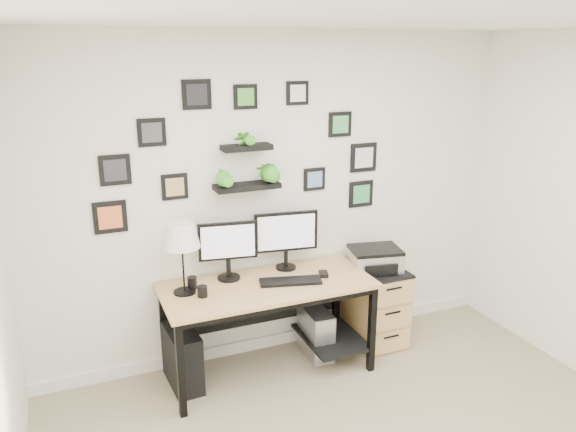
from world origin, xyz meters
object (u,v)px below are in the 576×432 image
file_cabinet (375,305)px  printer (375,259)px  monitor_left (228,246)px  pc_tower_black (182,357)px  pc_tower_grey (316,332)px  mug (202,291)px  desk (271,296)px  monitor_right (286,236)px  table_lamp (181,237)px

file_cabinet → printer: bearing=163.2°
monitor_left → pc_tower_black: (-0.42, -0.11, -0.79)m
file_cabinet → pc_tower_black: bearing=-179.6°
monitor_left → file_cabinet: (1.27, -0.10, -0.68)m
printer → monitor_left: bearing=175.6°
pc_tower_grey → file_cabinet: file_cabinet is taller
monitor_left → pc_tower_grey: size_ratio=1.08×
pc_tower_grey → file_cabinet: 0.59m
mug → pc_tower_black: (-0.15, 0.12, -0.56)m
monitor_left → pc_tower_black: 0.90m
pc_tower_black → file_cabinet: 1.69m
pc_tower_grey → file_cabinet: size_ratio=0.63×
file_cabinet → printer: 0.43m
pc_tower_grey → desk: bearing=-173.3°
monitor_left → pc_tower_black: size_ratio=1.00×
monitor_right → file_cabinet: monitor_right is taller
desk → monitor_right: bearing=42.0°
desk → pc_tower_black: 0.81m
mug → file_cabinet: size_ratio=0.12×
pc_tower_grey → file_cabinet: (0.57, 0.01, 0.13)m
desk → table_lamp: (-0.65, 0.05, 0.55)m
monitor_right → printer: 0.81m
file_cabinet → monitor_left: bearing=175.4°
printer → monitor_right: bearing=170.9°
pc_tower_black → printer: printer is taller
monitor_left → pc_tower_grey: 1.08m
monitor_right → printer: monitor_right is taller
monitor_right → monitor_left: bearing=-176.9°
desk → mug: 0.58m
desk → monitor_right: monitor_right is taller
desk → table_lamp: 0.86m
monitor_right → pc_tower_grey: monitor_right is taller
monitor_right → pc_tower_grey: (0.21, -0.14, -0.83)m
monitor_right → pc_tower_grey: bearing=-33.6°
pc_tower_grey → printer: printer is taller
monitor_right → pc_tower_black: monitor_right is taller
monitor_left → file_cabinet: bearing=-4.6°
table_lamp → mug: bearing=-48.0°
mug → pc_tower_black: mug is taller
mug → file_cabinet: (1.53, 0.13, -0.46)m
table_lamp → mug: 0.42m
monitor_left → pc_tower_black: monitor_left is taller
pc_tower_black → printer: bearing=-3.0°
table_lamp → pc_tower_grey: bearing=0.1°
desk → monitor_left: size_ratio=3.49×
desk → pc_tower_black: size_ratio=3.50×
desk → pc_tower_grey: size_ratio=3.78×
monitor_left → file_cabinet: 1.44m
monitor_left → table_lamp: size_ratio=0.86×
mug → pc_tower_black: 0.59m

